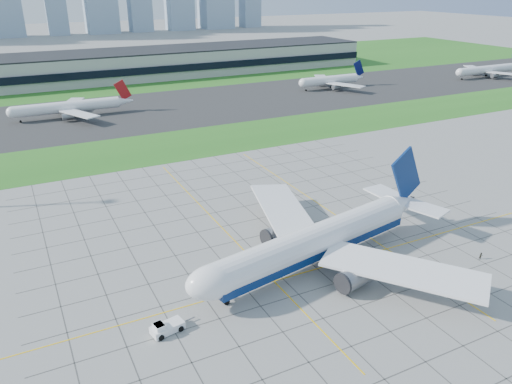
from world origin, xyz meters
The scene contains 13 objects.
ground centered at (0.00, 0.00, 0.00)m, with size 1400.00×1400.00×0.00m, color #9F9F99.
grass_median centered at (0.00, 90.00, 0.02)m, with size 700.00×35.00×0.04m, color #24641C.
asphalt_taxiway centered at (0.00, 145.00, 0.03)m, with size 700.00×75.00×0.04m, color #383838.
grass_far centered at (0.00, 255.00, 0.02)m, with size 700.00×145.00×0.04m, color #24641C.
apron_markings centered at (0.43, 11.09, 0.02)m, with size 120.00×130.00×0.03m.
terminal centered at (40.00, 229.87, 7.89)m, with size 260.00×43.00×15.80m.
airliner centered at (0.33, -0.54, 5.46)m, with size 62.80×63.03×19.95m.
pushback_tug centered at (-33.29, -7.36, 0.99)m, with size 8.10×3.66×2.23m.
crew_near centered at (-20.58, -3.19, 0.88)m, with size 0.64×0.42×1.76m, color black.
crew_far centered at (32.56, -14.32, 0.79)m, with size 0.77×0.60×1.59m, color black.
distant_jet_1 centered at (-26.79, 148.16, 4.49)m, with size 48.88×42.66×14.08m.
distant_jet_2 centered at (107.74, 149.02, 4.49)m, with size 39.33×42.66×14.08m.
distant_jet_3 centered at (211.46, 135.23, 4.49)m, with size 50.04×42.66×14.08m.
Camera 1 is at (-50.25, -73.80, 53.70)m, focal length 35.00 mm.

